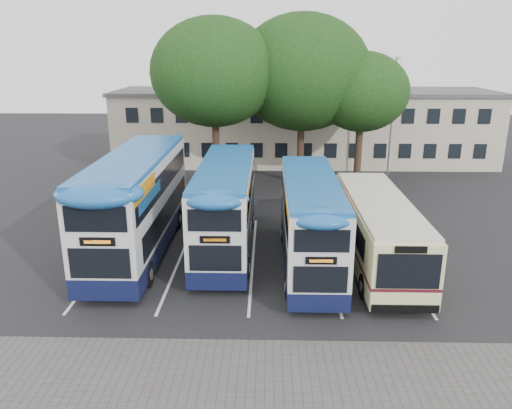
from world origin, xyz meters
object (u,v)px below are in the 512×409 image
object	(u,v)px
lamp_post	(392,113)
tree_mid	(302,73)
bus_dd_left	(138,199)
bus_single	(378,227)
tree_left	(214,72)
tree_right	(362,92)
bus_dd_right	(310,218)
bus_dd_mid	(226,203)

from	to	relation	value
lamp_post	tree_mid	world-z (taller)	tree_mid
bus_dd_left	bus_single	distance (m)	11.47
lamp_post	tree_left	xyz separation A→B (m)	(-12.67, -2.96, 3.02)
lamp_post	tree_right	size ratio (longest dim) A/B	0.95
tree_left	bus_dd_left	xyz separation A→B (m)	(-2.68, -11.15, -5.44)
tree_right	bus_dd_left	size ratio (longest dim) A/B	0.82
bus_dd_right	bus_single	distance (m)	3.23
tree_mid	bus_dd_right	world-z (taller)	tree_mid
tree_right	bus_dd_right	xyz separation A→B (m)	(-4.43, -13.40, -4.50)
bus_dd_left	tree_right	bearing A→B (deg)	43.40
lamp_post	bus_dd_mid	xyz separation A→B (m)	(-11.11, -13.67, -2.69)
tree_left	bus_dd_right	size ratio (longest dim) A/B	1.18
tree_left	tree_mid	xyz separation A→B (m)	(5.96, 1.92, -0.10)
bus_dd_mid	bus_single	size ratio (longest dim) A/B	1.00
bus_dd_right	tree_mid	bearing A→B (deg)	88.33
bus_dd_mid	bus_dd_right	distance (m)	4.40
lamp_post	bus_dd_right	distance (m)	17.34
tree_left	bus_dd_mid	size ratio (longest dim) A/B	1.12
bus_dd_right	bus_single	size ratio (longest dim) A/B	0.95
bus_dd_mid	tree_right	bearing A→B (deg)	53.85
lamp_post	tree_right	world-z (taller)	tree_right
tree_left	bus_dd_right	bearing A→B (deg)	-66.27
bus_dd_mid	lamp_post	bearing A→B (deg)	50.89
lamp_post	tree_left	distance (m)	13.36
bus_dd_left	bus_single	size ratio (longest dim) A/B	1.11
tree_right	bus_single	xyz separation A→B (m)	(-1.27, -13.03, -5.01)
tree_left	bus_dd_mid	xyz separation A→B (m)	(1.56, -10.71, -5.71)
tree_mid	bus_dd_left	xyz separation A→B (m)	(-8.64, -13.07, -5.34)
bus_dd_right	bus_single	bearing A→B (deg)	6.69
tree_right	bus_single	world-z (taller)	tree_right
bus_dd_left	bus_single	xyz separation A→B (m)	(11.38, -1.07, -0.90)
bus_dd_left	bus_dd_mid	size ratio (longest dim) A/B	1.12
bus_dd_mid	bus_dd_right	world-z (taller)	bus_dd_mid
lamp_post	bus_single	xyz separation A→B (m)	(-3.97, -15.18, -3.32)
bus_dd_right	tree_right	bearing A→B (deg)	71.69
tree_right	bus_dd_right	bearing A→B (deg)	-108.31
lamp_post	tree_mid	distance (m)	7.39
bus_dd_mid	bus_dd_right	bearing A→B (deg)	-25.33
bus_dd_left	bus_dd_right	bearing A→B (deg)	-9.92
tree_right	bus_dd_mid	bearing A→B (deg)	-126.15
lamp_post	bus_dd_left	distance (m)	20.99
tree_right	bus_dd_left	distance (m)	17.89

